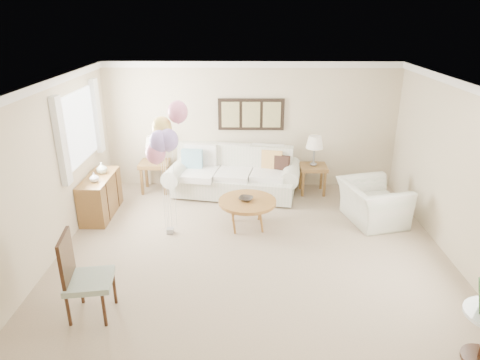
{
  "coord_description": "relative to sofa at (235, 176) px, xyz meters",
  "views": [
    {
      "loc": [
        -0.12,
        -5.62,
        3.51
      ],
      "look_at": [
        -0.2,
        0.6,
        1.05
      ],
      "focal_mm": 32.0,
      "sensor_mm": 36.0,
      "label": 1
    }
  ],
  "objects": [
    {
      "name": "credenza",
      "position": [
        -2.43,
        -0.98,
        -0.02
      ],
      "size": [
        0.46,
        1.2,
        0.74
      ],
      "color": "brown",
      "rests_on": "ground"
    },
    {
      "name": "lamp_right",
      "position": [
        1.6,
        0.09,
        0.68
      ],
      "size": [
        0.35,
        0.35,
        0.62
      ],
      "color": "gray",
      "rests_on": "end_table_right"
    },
    {
      "name": "coffee_table",
      "position": [
        0.26,
        -1.44,
        0.08
      ],
      "size": [
        0.99,
        0.99,
        0.5
      ],
      "color": "olive",
      "rests_on": "ground"
    },
    {
      "name": "armchair",
      "position": [
        2.47,
        -1.2,
        -0.03
      ],
      "size": [
        1.2,
        1.3,
        0.72
      ],
      "primitive_type": "imported",
      "rotation": [
        0.0,
        0.0,
        1.81
      ],
      "color": "beige",
      "rests_on": "ground"
    },
    {
      "name": "lamp_left",
      "position": [
        -1.65,
        0.14,
        0.67
      ],
      "size": [
        0.31,
        0.31,
        0.54
      ],
      "color": "gray",
      "rests_on": "end_table_left"
    },
    {
      "name": "end_table_right",
      "position": [
        1.6,
        0.09,
        0.11
      ],
      "size": [
        0.54,
        0.5,
        0.59
      ],
      "color": "brown",
      "rests_on": "ground"
    },
    {
      "name": "accent_chair",
      "position": [
        -1.74,
        -3.78,
        0.18
      ],
      "size": [
        0.61,
        0.61,
        1.1
      ],
      "color": "gray",
      "rests_on": "ground"
    },
    {
      "name": "vase_sage",
      "position": [
        -2.41,
        -0.8,
        0.46
      ],
      "size": [
        0.22,
        0.22,
        0.21
      ],
      "primitive_type": "imported",
      "rotation": [
        0.0,
        0.0,
        0.12
      ],
      "color": "#B3C0A5",
      "rests_on": "credenza"
    },
    {
      "name": "balloon_cluster",
      "position": [
        -1.03,
        -1.74,
        1.34
      ],
      "size": [
        0.65,
        0.55,
        2.24
      ],
      "color": "gray",
      "rests_on": "ground"
    },
    {
      "name": "ground_plane",
      "position": [
        0.33,
        -2.48,
        -0.39
      ],
      "size": [
        6.0,
        6.0,
        0.0
      ],
      "primitive_type": "plane",
      "color": "tan"
    },
    {
      "name": "wall_art_triptych",
      "position": [
        0.33,
        0.48,
        1.16
      ],
      "size": [
        1.35,
        0.06,
        0.65
      ],
      "color": "black",
      "rests_on": "ground"
    },
    {
      "name": "sofa",
      "position": [
        0.0,
        0.0,
        0.0
      ],
      "size": [
        2.81,
        1.39,
        0.98
      ],
      "color": "beige",
      "rests_on": "ground"
    },
    {
      "name": "vase_white",
      "position": [
        -2.41,
        -1.22,
        0.44
      ],
      "size": [
        0.2,
        0.2,
        0.17
      ],
      "primitive_type": "imported",
      "rotation": [
        0.0,
        0.0,
        0.28
      ],
      "color": "silver",
      "rests_on": "credenza"
    },
    {
      "name": "decor_bowl",
      "position": [
        0.23,
        -1.45,
        0.15
      ],
      "size": [
        0.3,
        0.3,
        0.06
      ],
      "primitive_type": "imported",
      "rotation": [
        0.0,
        0.0,
        -0.31
      ],
      "color": "#2F2822",
      "rests_on": "coffee_table"
    },
    {
      "name": "room_shell",
      "position": [
        0.22,
        -2.39,
        1.24
      ],
      "size": [
        6.04,
        6.04,
        2.6
      ],
      "color": "beige",
      "rests_on": "ground"
    },
    {
      "name": "end_table_left",
      "position": [
        -1.65,
        0.14,
        0.15
      ],
      "size": [
        0.58,
        0.53,
        0.64
      ],
      "color": "brown",
      "rests_on": "ground"
    }
  ]
}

